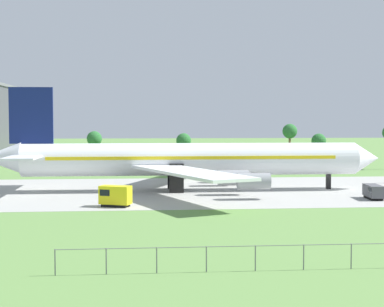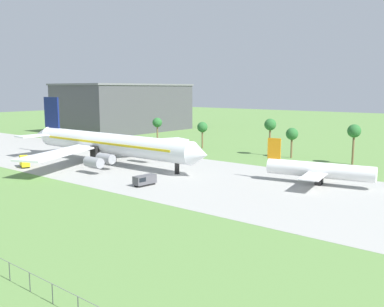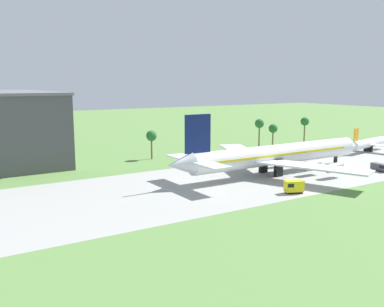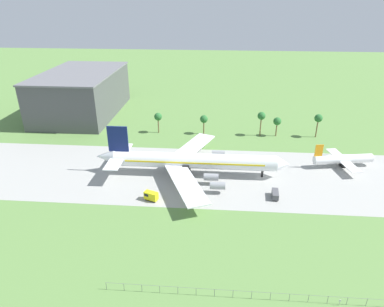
# 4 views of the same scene
# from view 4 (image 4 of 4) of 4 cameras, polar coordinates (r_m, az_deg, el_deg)

# --- Properties ---
(ground_plane) EXTENTS (600.00, 600.00, 0.00)m
(ground_plane) POSITION_cam_4_polar(r_m,az_deg,el_deg) (125.92, 11.55, -3.83)
(ground_plane) COLOR #5B8442
(taxiway_strip) EXTENTS (320.00, 44.00, 0.02)m
(taxiway_strip) POSITION_cam_4_polar(r_m,az_deg,el_deg) (125.91, 11.55, -3.83)
(taxiway_strip) COLOR #9E9E99
(taxiway_strip) RESTS_ON ground_plane
(jet_airliner) EXTENTS (69.56, 57.47, 17.84)m
(jet_airliner) POSITION_cam_4_polar(r_m,az_deg,el_deg) (122.70, -0.18, -1.23)
(jet_airliner) COLOR white
(jet_airliner) RESTS_ON ground_plane
(regional_aircraft) EXTENTS (22.91, 20.71, 9.50)m
(regional_aircraft) POSITION_cam_4_polar(r_m,az_deg,el_deg) (141.15, 23.84, -0.86)
(regional_aircraft) COLOR white
(regional_aircraft) RESTS_ON ground_plane
(baggage_tug) EXTENTS (2.43, 5.28, 2.21)m
(baggage_tug) POSITION_cam_4_polar(r_m,az_deg,el_deg) (113.97, 13.70, -6.67)
(baggage_tug) COLOR black
(baggage_tug) RESTS_ON ground_plane
(catering_van) EXTENTS (4.78, 3.46, 2.99)m
(catering_van) POSITION_cam_4_polar(r_m,az_deg,el_deg) (110.22, -6.88, -7.01)
(catering_van) COLOR black
(catering_van) RESTS_ON ground_plane
(perimeter_fence) EXTENTS (80.10, 0.10, 2.10)m
(perimeter_fence) POSITION_cam_4_polar(r_m,az_deg,el_deg) (81.66, 15.95, -21.88)
(perimeter_fence) COLOR slate
(perimeter_fence) RESTS_ON ground_plane
(no_stopping_sign) EXTENTS (0.44, 0.08, 1.68)m
(no_stopping_sign) POSITION_cam_4_polar(r_m,az_deg,el_deg) (84.46, 23.40, -21.73)
(no_stopping_sign) COLOR gray
(no_stopping_sign) RESTS_ON ground_plane
(terminal_building) EXTENTS (36.72, 61.20, 22.67)m
(terminal_building) POSITION_cam_4_polar(r_m,az_deg,el_deg) (195.37, -17.89, 9.57)
(terminal_building) COLOR #47474C
(terminal_building) RESTS_ON ground_plane
(palm_tree_row) EXTENTS (76.37, 3.60, 11.39)m
(palm_tree_row) POSITION_cam_4_polar(r_m,az_deg,el_deg) (158.57, 8.54, 5.77)
(palm_tree_row) COLOR brown
(palm_tree_row) RESTS_ON ground_plane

